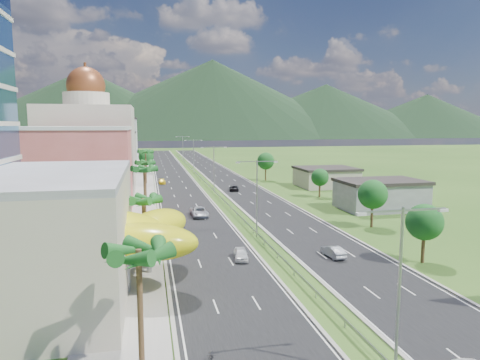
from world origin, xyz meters
TOP-DOWN VIEW (x-y plane):
  - ground at (0.00, 0.00)m, footprint 500.00×500.00m
  - road_left at (-7.50, 90.00)m, footprint 11.00×260.00m
  - road_right at (7.50, 90.00)m, footprint 11.00×260.00m
  - sidewalk_left at (-17.00, 90.00)m, footprint 7.00×260.00m
  - median_guardrail at (0.00, 71.99)m, footprint 0.10×216.06m
  - streetlight_median_a at (0.00, -25.00)m, footprint 6.04×0.25m
  - streetlight_median_b at (0.00, 10.00)m, footprint 6.04×0.25m
  - streetlight_median_c at (0.00, 50.00)m, footprint 6.04×0.25m
  - streetlight_median_d at (0.00, 95.00)m, footprint 6.04×0.25m
  - streetlight_median_e at (0.00, 140.00)m, footprint 6.04×0.25m
  - lime_canopy at (-20.00, -4.00)m, footprint 18.00×15.00m
  - pink_shophouse at (-28.00, 32.00)m, footprint 20.00×15.00m
  - domed_building at (-28.00, 55.00)m, footprint 20.00×20.00m
  - midrise_grey at (-27.00, 80.00)m, footprint 16.00×15.00m
  - midrise_beige at (-27.00, 102.00)m, footprint 16.00×15.00m
  - midrise_white at (-27.00, 125.00)m, footprint 16.00×15.00m
  - shed_near at (28.00, 25.00)m, footprint 15.00×10.00m
  - shed_far at (30.00, 55.00)m, footprint 14.00×12.00m
  - palm_tree_a at (-15.50, -22.00)m, footprint 3.60×3.60m
  - palm_tree_b at (-15.50, 2.00)m, footprint 3.60×3.60m
  - palm_tree_c at (-15.50, 22.00)m, footprint 3.60×3.60m
  - palm_tree_d at (-15.50, 45.00)m, footprint 3.60×3.60m
  - palm_tree_e at (-15.50, 70.00)m, footprint 3.60×3.60m
  - leafy_tree_lfar at (-15.50, 95.00)m, footprint 4.90×4.90m
  - leafy_tree_ra at (16.00, -5.00)m, footprint 4.20×4.20m
  - leafy_tree_rb at (19.00, 12.00)m, footprint 4.55×4.55m
  - leafy_tree_rc at (22.00, 40.00)m, footprint 3.85×3.85m
  - leafy_tree_rd at (18.00, 70.00)m, footprint 4.90×4.90m
  - mountain_ridge at (60.00, 450.00)m, footprint 860.00×140.00m
  - car_white_near_left at (-4.37, 0.50)m, footprint 2.12×4.11m
  - car_dark_left at (-10.48, 14.03)m, footprint 1.48×3.92m
  - car_silver_mid_left at (-6.41, 25.25)m, footprint 2.93×5.93m
  - car_yellow_far_left at (-11.32, 68.71)m, footprint 1.91×4.36m
  - car_silver_right at (6.72, -0.93)m, footprint 1.79×4.20m
  - car_dark_far_right at (5.28, 52.82)m, footprint 2.84×4.85m
  - motorcycle at (-11.05, -21.02)m, footprint 0.81×1.87m

SIDE VIEW (x-z plane):
  - ground at x=0.00m, z-range 0.00..0.00m
  - mountain_ridge at x=60.00m, z-range -45.00..45.00m
  - road_left at x=-7.50m, z-range 0.00..0.04m
  - road_right at x=7.50m, z-range 0.00..0.04m
  - sidewalk_left at x=-17.00m, z-range 0.00..0.12m
  - motorcycle at x=-11.05m, z-range 0.04..1.19m
  - median_guardrail at x=0.00m, z-range 0.24..1.00m
  - car_yellow_far_left at x=-11.32m, z-range 0.04..1.29m
  - car_dark_far_right at x=5.28m, z-range 0.04..1.31m
  - car_dark_left at x=-10.48m, z-range 0.04..1.32m
  - car_white_near_left at x=-4.37m, z-range 0.04..1.38m
  - car_silver_right at x=6.72m, z-range 0.04..1.39m
  - car_silver_mid_left at x=-6.41m, z-range 0.04..1.66m
  - shed_far at x=30.00m, z-range 0.00..4.40m
  - shed_near at x=28.00m, z-range 0.00..5.00m
  - leafy_tree_rc at x=22.00m, z-range 1.21..7.54m
  - leafy_tree_ra at x=16.00m, z-range 1.33..8.23m
  - lime_canopy at x=-20.00m, z-range 1.29..8.69m
  - leafy_tree_rb at x=19.00m, z-range 1.44..8.92m
  - leafy_tree_lfar at x=-15.50m, z-range 1.55..9.60m
  - leafy_tree_rd at x=18.00m, z-range 1.55..9.60m
  - midrise_beige at x=-27.00m, z-range 0.00..13.00m
  - streetlight_median_a at x=0.00m, z-range 1.25..12.25m
  - streetlight_median_b at x=0.00m, z-range 1.25..12.25m
  - streetlight_median_c at x=0.00m, z-range 1.25..12.25m
  - streetlight_median_d at x=0.00m, z-range 1.25..12.25m
  - streetlight_median_e at x=0.00m, z-range 1.25..12.25m
  - palm_tree_b at x=-15.50m, z-range 3.01..11.11m
  - pink_shophouse at x=-28.00m, z-range 0.00..15.00m
  - palm_tree_d at x=-15.50m, z-range 3.24..11.84m
  - midrise_grey at x=-27.00m, z-range 0.00..16.00m
  - palm_tree_a at x=-15.50m, z-range 3.47..12.57m
  - palm_tree_e at x=-15.50m, z-range 3.61..13.01m
  - palm_tree_c at x=-15.50m, z-range 3.70..13.30m
  - midrise_white at x=-27.00m, z-range 0.00..18.00m
  - domed_building at x=-28.00m, z-range -3.00..25.70m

